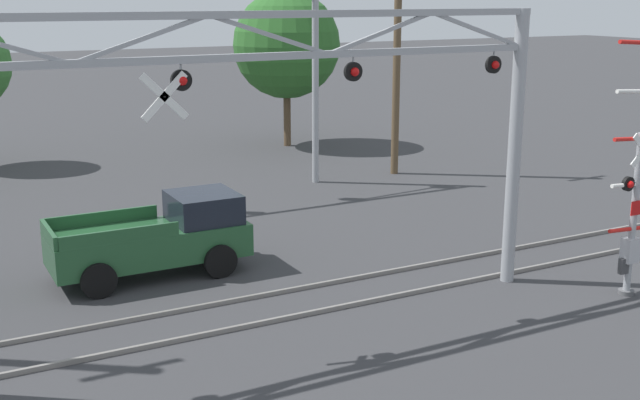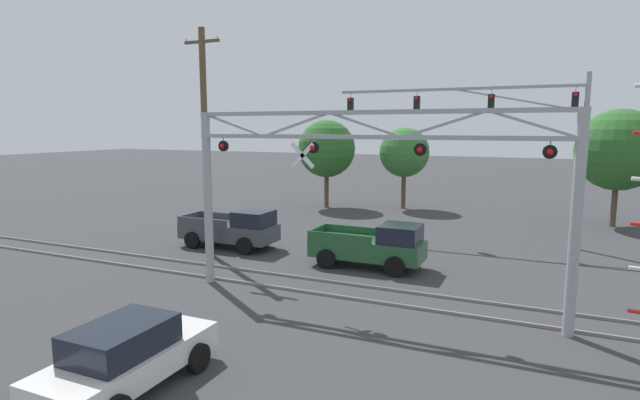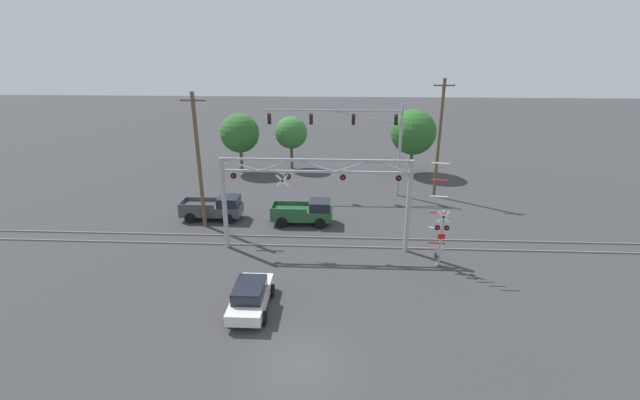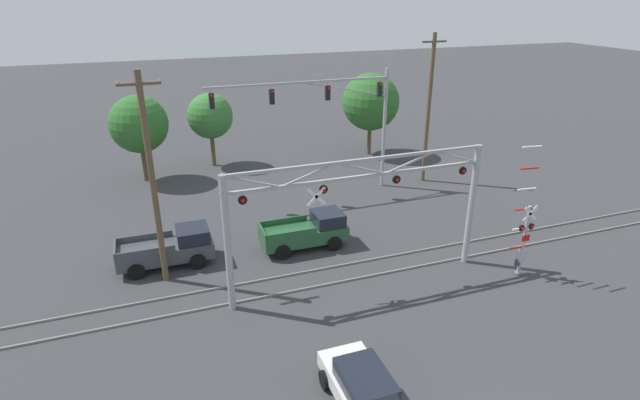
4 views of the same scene
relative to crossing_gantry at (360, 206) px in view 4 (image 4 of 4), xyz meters
name	(u,v)px [view 4 (image 4 of 4)]	position (x,y,z in m)	size (l,w,h in m)	color
rail_track_near	(355,279)	(0.01, 0.28, -4.02)	(80.00, 0.08, 0.10)	gray
rail_track_far	(344,265)	(0.01, 1.72, -4.02)	(80.00, 0.08, 0.10)	gray
crossing_gantry	(360,206)	(0.00, 0.00, 0.00)	(12.45, 0.31, 6.32)	#9EA0A5
crossing_signal_mast	(523,237)	(7.80, -1.98, -1.96)	(1.43, 0.35, 6.73)	#9EA0A5
traffic_signal_span	(341,108)	(3.64, 11.35, 1.81)	(12.23, 0.39, 8.31)	#9EA0A5
pickup_truck_lead	(308,231)	(-1.06, 4.34, -3.14)	(4.67, 2.06, 1.90)	#23512D
pickup_truck_following	(170,248)	(-8.29, 4.88, -3.14)	(4.76, 2.06, 1.90)	#3D4247
sedan_waiting	(364,389)	(-2.97, -7.23, -3.26)	(2.02, 4.21, 1.57)	silver
utility_pole_left	(152,180)	(-8.69, 3.44, 1.12)	(1.80, 0.28, 10.08)	brown
utility_pole_right	(429,108)	(10.21, 11.24, 1.32)	(1.80, 0.28, 10.47)	brown
background_tree_beyond_span	(371,102)	(9.15, 18.42, 0.43)	(4.71, 4.71, 6.86)	brown
background_tree_far_left_verge	(210,116)	(-3.83, 19.91, -0.05)	(3.52, 3.52, 5.80)	brown
background_tree_far_right_verge	(139,124)	(-9.09, 18.15, 0.19)	(4.12, 4.12, 6.33)	brown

